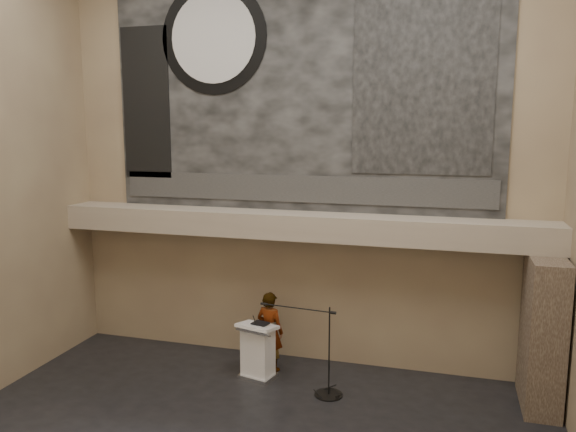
% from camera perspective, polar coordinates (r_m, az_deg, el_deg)
% --- Properties ---
extents(wall_back, '(10.00, 0.02, 8.50)m').
position_cam_1_polar(wall_back, '(11.47, 1.11, 5.80)').
color(wall_back, '#7D664F').
rests_on(wall_back, floor).
extents(soffit, '(10.00, 0.80, 0.50)m').
position_cam_1_polar(soffit, '(11.24, 0.57, -0.95)').
color(soffit, gray).
rests_on(soffit, wall_back).
extents(sprinkler_left, '(0.04, 0.04, 0.06)m').
position_cam_1_polar(sprinkler_left, '(11.77, -7.03, -1.94)').
color(sprinkler_left, '#B2893D').
rests_on(sprinkler_left, soffit).
extents(sprinkler_right, '(0.04, 0.04, 0.06)m').
position_cam_1_polar(sprinkler_right, '(10.90, 10.17, -2.91)').
color(sprinkler_right, '#B2893D').
rests_on(sprinkler_right, soffit).
extents(banner, '(8.00, 0.05, 5.00)m').
position_cam_1_polar(banner, '(11.45, 1.10, 13.06)').
color(banner, black).
rests_on(banner, wall_back).
extents(banner_text_strip, '(7.76, 0.02, 0.55)m').
position_cam_1_polar(banner_text_strip, '(11.45, 1.01, 2.78)').
color(banner_text_strip, '#2C2C2C').
rests_on(banner_text_strip, banner).
extents(banner_clock_rim, '(2.30, 0.02, 2.30)m').
position_cam_1_polar(banner_clock_rim, '(12.11, -7.60, 17.53)').
color(banner_clock_rim, black).
rests_on(banner_clock_rim, banner).
extents(banner_clock_face, '(1.84, 0.02, 1.84)m').
position_cam_1_polar(banner_clock_face, '(12.09, -7.64, 17.54)').
color(banner_clock_face, silver).
rests_on(banner_clock_face, banner).
extents(banner_building_print, '(2.60, 0.02, 3.60)m').
position_cam_1_polar(banner_building_print, '(11.04, 13.51, 13.47)').
color(banner_building_print, black).
rests_on(banner_building_print, banner).
extents(banner_brick_print, '(1.10, 0.02, 3.20)m').
position_cam_1_polar(banner_brick_print, '(12.71, -14.22, 11.04)').
color(banner_brick_print, black).
rests_on(banner_brick_print, banner).
extents(stone_pier, '(0.60, 1.40, 2.70)m').
position_cam_1_polar(stone_pier, '(10.95, 24.45, -10.74)').
color(stone_pier, '#44352A').
rests_on(stone_pier, floor).
extents(lectern, '(0.84, 0.68, 1.14)m').
position_cam_1_polar(lectern, '(11.33, -3.08, -13.54)').
color(lectern, silver).
rests_on(lectern, floor).
extents(binder, '(0.35, 0.31, 0.04)m').
position_cam_1_polar(binder, '(11.12, -2.84, -10.86)').
color(binder, black).
rests_on(binder, lectern).
extents(papers, '(0.24, 0.31, 0.00)m').
position_cam_1_polar(papers, '(11.15, -3.41, -10.89)').
color(papers, white).
rests_on(papers, lectern).
extents(speaker_person, '(0.67, 0.53, 1.63)m').
position_cam_1_polar(speaker_person, '(11.58, -1.85, -11.61)').
color(speaker_person, white).
rests_on(speaker_person, floor).
extents(mic_stand, '(1.62, 0.52, 1.69)m').
position_cam_1_polar(mic_stand, '(10.80, 3.88, -16.37)').
color(mic_stand, black).
rests_on(mic_stand, floor).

